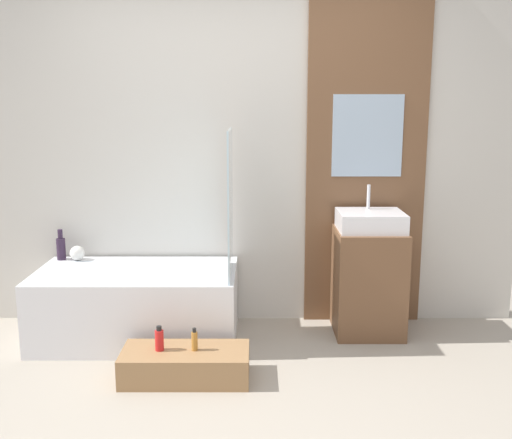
# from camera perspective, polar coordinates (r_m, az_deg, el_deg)

# --- Properties ---
(ground_plane) EXTENTS (12.00, 12.00, 0.00)m
(ground_plane) POSITION_cam_1_polar(r_m,az_deg,el_deg) (3.26, -2.64, -18.98)
(ground_plane) COLOR #A39989
(wall_tiled_back) EXTENTS (4.20, 0.06, 2.60)m
(wall_tiled_back) POSITION_cam_1_polar(r_m,az_deg,el_deg) (4.41, -1.78, 6.80)
(wall_tiled_back) COLOR beige
(wall_tiled_back) RESTS_ON ground_plane
(wall_wood_accent) EXTENTS (0.87, 0.04, 2.60)m
(wall_wood_accent) POSITION_cam_1_polar(r_m,az_deg,el_deg) (4.43, 10.70, 6.70)
(wall_wood_accent) COLOR brown
(wall_wood_accent) RESTS_ON ground_plane
(bathtub) EXTENTS (1.37, 0.75, 0.49)m
(bathtub) POSITION_cam_1_polar(r_m,az_deg,el_deg) (4.29, -11.02, -7.92)
(bathtub) COLOR white
(bathtub) RESTS_ON ground_plane
(glass_shower_screen) EXTENTS (0.01, 0.55, 0.97)m
(glass_shower_screen) POSITION_cam_1_polar(r_m,az_deg,el_deg) (3.95, -2.26, 1.56)
(glass_shower_screen) COLOR silver
(glass_shower_screen) RESTS_ON bathtub
(wooden_step_bench) EXTENTS (0.76, 0.35, 0.18)m
(wooden_step_bench) POSITION_cam_1_polar(r_m,az_deg,el_deg) (3.71, -6.52, -13.54)
(wooden_step_bench) COLOR #997047
(wooden_step_bench) RESTS_ON ground_plane
(vanity_cabinet) EXTENTS (0.48, 0.46, 0.75)m
(vanity_cabinet) POSITION_cam_1_polar(r_m,az_deg,el_deg) (4.36, 10.85, -5.84)
(vanity_cabinet) COLOR brown
(vanity_cabinet) RESTS_ON ground_plane
(sink) EXTENTS (0.45, 0.39, 0.31)m
(sink) POSITION_cam_1_polar(r_m,az_deg,el_deg) (4.25, 11.07, -0.14)
(sink) COLOR white
(sink) RESTS_ON vanity_cabinet
(vase_tall_dark) EXTENTS (0.06, 0.06, 0.23)m
(vase_tall_dark) POSITION_cam_1_polar(r_m,az_deg,el_deg) (4.62, -17.86, -2.52)
(vase_tall_dark) COLOR #2D1E33
(vase_tall_dark) RESTS_ON bathtub
(vase_round_light) EXTENTS (0.11, 0.11, 0.11)m
(vase_round_light) POSITION_cam_1_polar(r_m,az_deg,el_deg) (4.57, -16.45, -3.07)
(vase_round_light) COLOR silver
(vase_round_light) RESTS_ON bathtub
(bottle_soap_primary) EXTENTS (0.05, 0.05, 0.15)m
(bottle_soap_primary) POSITION_cam_1_polar(r_m,az_deg,el_deg) (3.67, -8.98, -11.21)
(bottle_soap_primary) COLOR red
(bottle_soap_primary) RESTS_ON wooden_step_bench
(bottle_soap_secondary) EXTENTS (0.04, 0.04, 0.14)m
(bottle_soap_secondary) POSITION_cam_1_polar(r_m,az_deg,el_deg) (3.64, -5.67, -11.38)
(bottle_soap_secondary) COLOR #B2752D
(bottle_soap_secondary) RESTS_ON wooden_step_bench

